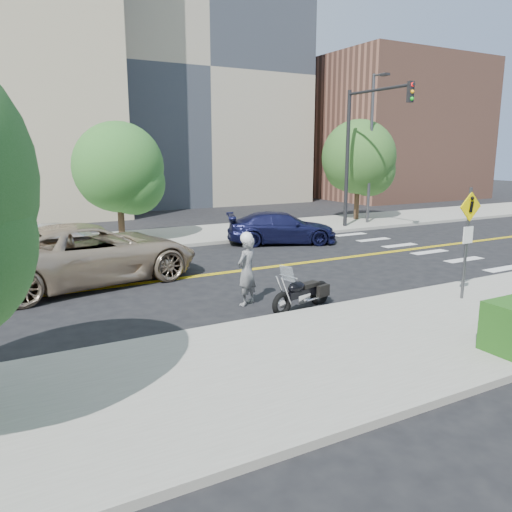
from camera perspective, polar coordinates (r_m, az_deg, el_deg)
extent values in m
plane|color=black|center=(17.09, -3.70, -1.94)|extent=(120.00, 120.00, 0.00)
cube|color=#9E9B91|center=(11.04, 13.27, -9.65)|extent=(60.00, 5.00, 0.15)
cube|color=#9E9B91|center=(23.95, -11.33, 2.01)|extent=(60.00, 5.00, 0.15)
cube|color=#A39984|center=(44.11, -9.08, 19.40)|extent=(18.00, 14.00, 20.00)
cube|color=#8C5947|center=(48.18, 14.99, 13.72)|extent=(14.00, 12.00, 12.00)
cylinder|color=#4C4C51|center=(28.73, 12.95, 11.70)|extent=(0.16, 0.16, 8.00)
cylinder|color=black|center=(27.06, 10.38, 10.76)|extent=(0.20, 0.20, 7.00)
cylinder|color=black|center=(25.55, 13.92, 17.98)|extent=(0.14, 4.40, 0.14)
cube|color=black|center=(24.08, 17.24, 17.49)|extent=(0.28, 0.18, 0.90)
cylinder|color=#4C4C51|center=(14.41, 22.90, 1.27)|extent=(0.08, 0.08, 3.00)
cube|color=#F9D800|center=(14.26, 23.31, 5.20)|extent=(0.78, 0.03, 0.78)
cube|color=white|center=(14.35, 23.07, 2.23)|extent=(0.35, 0.03, 0.45)
imported|color=#99989C|center=(13.33, -1.07, -1.71)|extent=(0.81, 0.71, 1.88)
sphere|color=white|center=(13.15, -1.09, 2.05)|extent=(0.34, 0.34, 0.34)
imported|color=tan|center=(16.40, -18.49, 0.28)|extent=(7.32, 4.41, 1.90)
imported|color=#A1A3A8|center=(18.68, -21.12, 0.91)|extent=(4.92, 2.31, 1.56)
imported|color=#171945|center=(22.49, 2.95, 3.24)|extent=(5.29, 3.69, 1.42)
cylinder|color=#382619|center=(22.91, -15.30, 6.70)|extent=(0.28, 0.28, 4.37)
sphere|color=#2A6921|center=(22.84, -15.46, 9.76)|extent=(3.93, 3.93, 3.93)
cylinder|color=#382619|center=(30.15, 11.53, 8.46)|extent=(0.29, 0.29, 4.84)
sphere|color=#2C5D1D|center=(30.11, 11.64, 11.03)|extent=(4.28, 4.28, 4.28)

